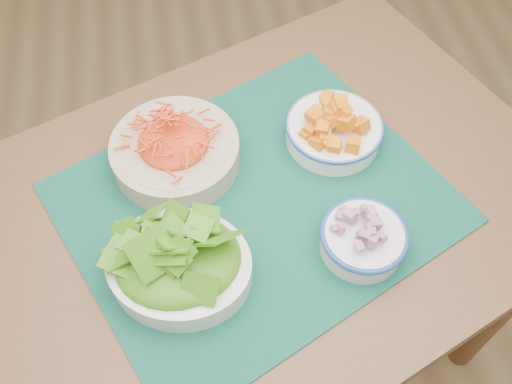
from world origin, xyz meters
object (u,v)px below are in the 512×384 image
onion_bowl (364,237)px  carrot_bowl (174,147)px  placemat (256,203)px  squash_bowl (335,125)px  lettuce_bowl (178,261)px  table (250,239)px

onion_bowl → carrot_bowl: bearing=140.9°
onion_bowl → placemat: bearing=142.8°
placemat → squash_bowl: 0.20m
placemat → lettuce_bowl: (-0.14, -0.12, 0.05)m
table → carrot_bowl: carrot_bowl is taller
carrot_bowl → onion_bowl: bearing=-39.1°
placemat → onion_bowl: onion_bowl is taller
lettuce_bowl → onion_bowl: size_ratio=1.59×
carrot_bowl → lettuce_bowl: bearing=-93.4°
placemat → lettuce_bowl: lettuce_bowl is taller
lettuce_bowl → carrot_bowl: bearing=105.3°
table → onion_bowl: 0.25m
squash_bowl → lettuce_bowl: bearing=-142.7°
placemat → onion_bowl: bearing=-61.6°
placemat → onion_bowl: size_ratio=3.54×
placemat → table: bearing=-179.9°
lettuce_bowl → onion_bowl: lettuce_bowl is taller
placemat → carrot_bowl: size_ratio=2.05×
squash_bowl → carrot_bowl: bearing=-179.4°
table → placemat: (0.01, 0.01, 0.11)m
carrot_bowl → squash_bowl: (0.29, 0.00, -0.00)m
placemat → carrot_bowl: carrot_bowl is taller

